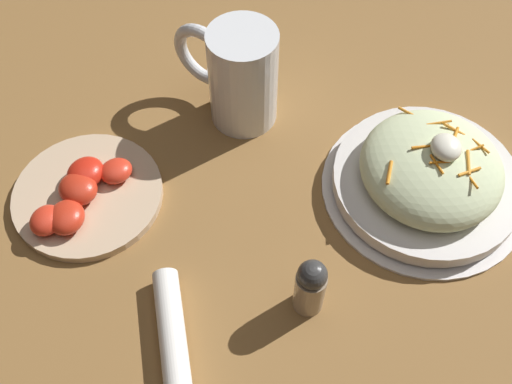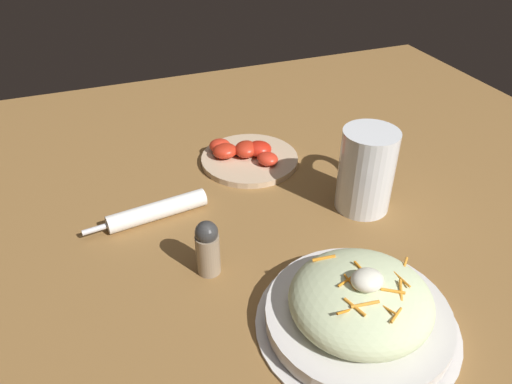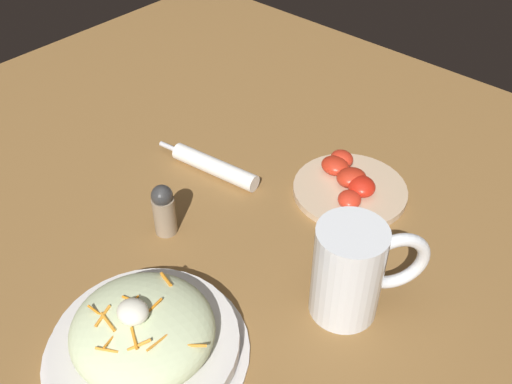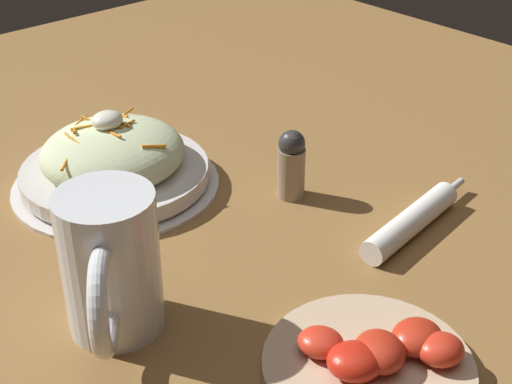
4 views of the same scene
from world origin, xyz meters
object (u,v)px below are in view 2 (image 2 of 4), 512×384
at_px(tomato_plate, 247,156).
at_px(beer_mug, 366,171).
at_px(napkin_roll, 156,211).
at_px(salad_plate, 359,308).
at_px(salt_shaker, 208,247).

bearing_deg(tomato_plate, beer_mug, -56.15).
bearing_deg(beer_mug, napkin_roll, 165.53).
bearing_deg(salad_plate, salt_shaker, 132.01).
height_order(salad_plate, salt_shaker, salad_plate).
xyz_separation_m(salad_plate, napkin_roll, (-0.18, 0.29, -0.02)).
bearing_deg(salt_shaker, napkin_roll, 106.90).
distance_m(beer_mug, salt_shaker, 0.27).
distance_m(salad_plate, beer_mug, 0.25).
distance_m(beer_mug, tomato_plate, 0.23).
distance_m(salad_plate, napkin_roll, 0.34).
distance_m(napkin_roll, salt_shaker, 0.15).
height_order(napkin_roll, tomato_plate, tomato_plate).
distance_m(salad_plate, salt_shaker, 0.20).
bearing_deg(beer_mug, salad_plate, -122.44).
bearing_deg(salad_plate, tomato_plate, 88.89).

